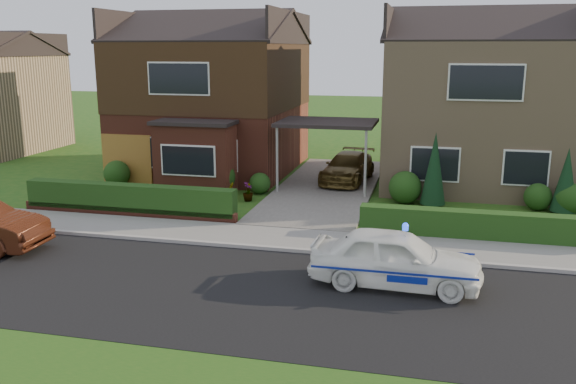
% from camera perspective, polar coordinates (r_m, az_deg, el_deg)
% --- Properties ---
extents(ground, '(120.00, 120.00, 0.00)m').
position_cam_1_polar(ground, '(14.52, -3.99, -9.33)').
color(ground, '#1C4F15').
rests_on(ground, ground).
extents(road, '(60.00, 6.00, 0.02)m').
position_cam_1_polar(road, '(14.52, -3.99, -9.33)').
color(road, black).
rests_on(road, ground).
extents(kerb, '(60.00, 0.16, 0.12)m').
position_cam_1_polar(kerb, '(17.24, -0.96, -5.36)').
color(kerb, '#9E9993').
rests_on(kerb, ground).
extents(sidewalk, '(60.00, 2.00, 0.10)m').
position_cam_1_polar(sidewalk, '(18.21, -0.14, -4.36)').
color(sidewalk, slate).
rests_on(sidewalk, ground).
extents(driveway, '(3.80, 12.00, 0.12)m').
position_cam_1_polar(driveway, '(24.73, 3.61, 0.41)').
color(driveway, '#666059').
rests_on(driveway, ground).
extents(house_left, '(7.50, 9.53, 7.25)m').
position_cam_1_polar(house_left, '(28.48, -6.94, 9.68)').
color(house_left, brown).
rests_on(house_left, ground).
extents(house_right, '(7.50, 8.06, 7.25)m').
position_cam_1_polar(house_right, '(26.88, 17.28, 8.65)').
color(house_right, tan).
rests_on(house_right, ground).
extents(carport_link, '(3.80, 3.00, 2.77)m').
position_cam_1_polar(carport_link, '(24.24, 3.68, 6.38)').
color(carport_link, black).
rests_on(carport_link, ground).
extents(garage_door, '(2.20, 0.10, 2.10)m').
position_cam_1_polar(garage_door, '(26.24, -14.82, 2.95)').
color(garage_door, brown).
rests_on(garage_door, ground).
extents(dwarf_wall, '(7.70, 0.25, 0.36)m').
position_cam_1_polar(dwarf_wall, '(21.28, -14.73, -1.82)').
color(dwarf_wall, brown).
rests_on(dwarf_wall, ground).
extents(hedge_left, '(7.50, 0.55, 0.90)m').
position_cam_1_polar(hedge_left, '(21.46, -14.51, -2.18)').
color(hedge_left, '#183611').
rests_on(hedge_left, ground).
extents(hedge_right, '(7.50, 0.55, 0.80)m').
position_cam_1_polar(hedge_right, '(19.03, 18.07, -4.41)').
color(hedge_right, '#183611').
rests_on(hedge_right, ground).
extents(shrub_left_far, '(1.08, 1.08, 1.08)m').
position_cam_1_polar(shrub_left_far, '(26.06, -15.72, 1.68)').
color(shrub_left_far, '#183611').
rests_on(shrub_left_far, ground).
extents(shrub_left_mid, '(1.32, 1.32, 1.32)m').
position_cam_1_polar(shrub_left_mid, '(24.00, -6.53, 1.42)').
color(shrub_left_mid, '#183611').
rests_on(shrub_left_mid, ground).
extents(shrub_left_near, '(0.84, 0.84, 0.84)m').
position_cam_1_polar(shrub_left_near, '(23.85, -2.65, 0.82)').
color(shrub_left_near, '#183611').
rests_on(shrub_left_near, ground).
extents(shrub_right_near, '(1.20, 1.20, 1.20)m').
position_cam_1_polar(shrub_right_near, '(22.73, 10.90, 0.43)').
color(shrub_right_near, '#183611').
rests_on(shrub_right_near, ground).
extents(shrub_right_mid, '(0.96, 0.96, 0.96)m').
position_cam_1_polar(shrub_right_mid, '(23.14, 22.34, -0.42)').
color(shrub_right_mid, '#183611').
rests_on(shrub_right_mid, ground).
extents(shrub_right_far, '(1.08, 1.08, 1.08)m').
position_cam_1_polar(shrub_right_far, '(23.02, 24.91, -0.58)').
color(shrub_right_far, '#183611').
rests_on(shrub_right_far, ground).
extents(conifer_a, '(0.90, 0.90, 2.60)m').
position_cam_1_polar(conifer_a, '(22.38, 13.51, 1.93)').
color(conifer_a, black).
rests_on(conifer_a, ground).
extents(conifer_b, '(0.90, 0.90, 2.20)m').
position_cam_1_polar(conifer_b, '(22.87, 24.56, 0.81)').
color(conifer_b, black).
rests_on(conifer_b, ground).
extents(police_car, '(3.74, 4.13, 1.55)m').
position_cam_1_polar(police_car, '(14.81, 10.02, -6.17)').
color(police_car, white).
rests_on(police_car, ground).
extents(driveway_car, '(2.10, 4.22, 1.18)m').
position_cam_1_polar(driveway_car, '(25.61, 5.61, 2.30)').
color(driveway_car, brown).
rests_on(driveway_car, driveway).
extents(potted_plant_a, '(0.42, 0.30, 0.78)m').
position_cam_1_polar(potted_plant_a, '(23.68, -6.02, 0.59)').
color(potted_plant_a, gray).
rests_on(potted_plant_a, ground).
extents(potted_plant_b, '(0.51, 0.49, 0.72)m').
position_cam_1_polar(potted_plant_b, '(22.72, -5.53, -0.02)').
color(potted_plant_b, gray).
rests_on(potted_plant_b, ground).
extents(potted_plant_c, '(0.43, 0.43, 0.71)m').
position_cam_1_polar(potted_plant_c, '(22.71, -3.77, -0.01)').
color(potted_plant_c, gray).
rests_on(potted_plant_c, ground).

